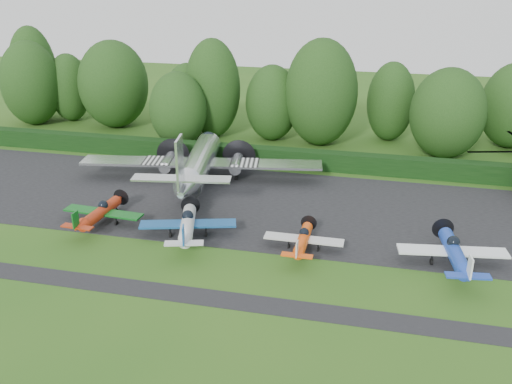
% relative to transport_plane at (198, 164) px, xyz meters
% --- Properties ---
extents(ground, '(160.00, 160.00, 0.00)m').
position_rel_transport_plane_xyz_m(ground, '(7.79, -13.70, -2.21)').
color(ground, '#285718').
rests_on(ground, ground).
extents(apron, '(70.00, 18.00, 0.01)m').
position_rel_transport_plane_xyz_m(apron, '(7.79, -3.70, -2.21)').
color(apron, black).
rests_on(apron, ground).
extents(taxiway_verge, '(70.00, 2.00, 0.00)m').
position_rel_transport_plane_xyz_m(taxiway_verge, '(7.79, -19.70, -2.21)').
color(taxiway_verge, black).
rests_on(taxiway_verge, ground).
extents(hedgerow, '(90.00, 1.60, 2.00)m').
position_rel_transport_plane_xyz_m(hedgerow, '(7.79, 7.30, -2.21)').
color(hedgerow, black).
rests_on(hedgerow, ground).
extents(transport_plane, '(24.71, 18.95, 7.92)m').
position_rel_transport_plane_xyz_m(transport_plane, '(0.00, 0.00, 0.00)').
color(transport_plane, silver).
rests_on(transport_plane, ground).
extents(light_plane_red, '(7.12, 7.49, 2.74)m').
position_rel_transport_plane_xyz_m(light_plane_red, '(-5.17, -10.90, -1.07)').
color(light_plane_red, '#A72B0F').
rests_on(light_plane_red, ground).
extents(light_plane_white, '(7.87, 8.28, 3.03)m').
position_rel_transport_plane_xyz_m(light_plane_white, '(2.99, -11.66, -0.95)').
color(light_plane_white, silver).
rests_on(light_plane_white, ground).
extents(light_plane_orange, '(6.25, 6.58, 2.40)m').
position_rel_transport_plane_xyz_m(light_plane_orange, '(12.46, -11.67, -1.21)').
color(light_plane_orange, '#EB4E0D').
rests_on(light_plane_orange, ground).
extents(light_plane_blue, '(8.02, 8.44, 3.08)m').
position_rel_transport_plane_xyz_m(light_plane_blue, '(23.68, -11.66, -0.92)').
color(light_plane_blue, '#1C3EA8').
rests_on(light_plane_blue, ground).
extents(tree_0, '(5.65, 5.65, 9.33)m').
position_rel_transport_plane_xyz_m(tree_0, '(-25.08, 19.26, 2.44)').
color(tree_0, black).
rests_on(tree_0, ground).
extents(tree_1, '(6.55, 6.55, 9.39)m').
position_rel_transport_plane_xyz_m(tree_1, '(4.07, 16.77, 2.47)').
color(tree_1, black).
rests_on(tree_1, ground).
extents(tree_2, '(6.05, 6.05, 8.95)m').
position_rel_transport_plane_xyz_m(tree_2, '(-7.32, 18.02, 2.25)').
color(tree_2, black).
rests_on(tree_2, ground).
extents(tree_3, '(8.38, 8.38, 10.24)m').
position_rel_transport_plane_xyz_m(tree_3, '(24.62, 14.70, 2.90)').
color(tree_3, black).
rests_on(tree_3, ground).
extents(tree_4, '(6.89, 6.89, 12.35)m').
position_rel_transport_plane_xyz_m(tree_4, '(-3.44, 16.45, 3.95)').
color(tree_4, black).
rests_on(tree_4, ground).
extents(tree_5, '(7.86, 7.86, 11.31)m').
position_rel_transport_plane_xyz_m(tree_5, '(-29.01, 16.42, 3.44)').
color(tree_5, black).
rests_on(tree_5, ground).
extents(tree_6, '(5.80, 5.80, 9.79)m').
position_rel_transport_plane_xyz_m(tree_6, '(18.31, 19.95, 2.67)').
color(tree_6, black).
rests_on(tree_6, ground).
extents(tree_7, '(9.16, 9.16, 11.54)m').
position_rel_transport_plane_xyz_m(tree_7, '(-17.59, 17.78, 3.55)').
color(tree_7, black).
rests_on(tree_7, ground).
extents(tree_8, '(8.66, 8.66, 12.81)m').
position_rel_transport_plane_xyz_m(tree_8, '(10.14, 16.17, 4.19)').
color(tree_8, black).
rests_on(tree_8, ground).
extents(tree_11, '(6.38, 6.38, 12.89)m').
position_rel_transport_plane_xyz_m(tree_11, '(-30.09, 18.97, 4.22)').
color(tree_11, black).
rests_on(tree_11, ground).
extents(tree_12, '(6.82, 6.82, 9.01)m').
position_rel_transport_plane_xyz_m(tree_12, '(-6.38, 11.80, 2.29)').
color(tree_12, black).
rests_on(tree_12, ground).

